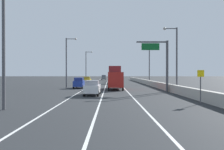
% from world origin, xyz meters
% --- Properties ---
extents(ground_plane, '(320.00, 320.00, 0.00)m').
position_xyz_m(ground_plane, '(0.00, 64.00, 0.00)').
color(ground_plane, '#26282B').
extents(lane_stripe_left, '(0.16, 130.00, 0.00)m').
position_xyz_m(lane_stripe_left, '(-5.50, 55.00, 0.00)').
color(lane_stripe_left, silver).
rests_on(lane_stripe_left, ground_plane).
extents(lane_stripe_center, '(0.16, 130.00, 0.00)m').
position_xyz_m(lane_stripe_center, '(-2.00, 55.00, 0.00)').
color(lane_stripe_center, silver).
rests_on(lane_stripe_center, ground_plane).
extents(lane_stripe_right, '(0.16, 130.00, 0.00)m').
position_xyz_m(lane_stripe_right, '(1.50, 55.00, 0.00)').
color(lane_stripe_right, silver).
rests_on(lane_stripe_right, ground_plane).
extents(jersey_barrier_right, '(0.60, 120.00, 1.10)m').
position_xyz_m(jersey_barrier_right, '(7.90, 40.00, 0.55)').
color(jersey_barrier_right, '#B2ADA3').
rests_on(jersey_barrier_right, ground_plane).
extents(overhead_sign_gantry, '(4.68, 0.36, 7.50)m').
position_xyz_m(overhead_sign_gantry, '(6.56, 32.52, 4.73)').
color(overhead_sign_gantry, '#47474C').
rests_on(overhead_sign_gantry, ground_plane).
extents(speed_advisory_sign, '(0.60, 0.11, 3.00)m').
position_xyz_m(speed_advisory_sign, '(7.00, 18.89, 1.76)').
color(speed_advisory_sign, '#4C4C51').
rests_on(speed_advisory_sign, ground_plane).
extents(lamp_post_right_second, '(2.14, 0.44, 9.52)m').
position_xyz_m(lamp_post_right_second, '(8.48, 32.72, 5.50)').
color(lamp_post_right_second, '#4C4C51').
rests_on(lamp_post_right_second, ground_plane).
extents(lamp_post_right_third, '(2.14, 0.44, 9.52)m').
position_xyz_m(lamp_post_right_third, '(8.28, 55.95, 5.50)').
color(lamp_post_right_third, '#4C4C51').
rests_on(lamp_post_right_third, ground_plane).
extents(lamp_post_left_near, '(2.14, 0.44, 9.52)m').
position_xyz_m(lamp_post_left_near, '(-8.70, 15.49, 5.50)').
color(lamp_post_left_near, '#4C4C51').
rests_on(lamp_post_left_near, ground_plane).
extents(lamp_post_left_mid, '(2.14, 0.44, 9.52)m').
position_xyz_m(lamp_post_left_mid, '(-9.17, 43.37, 5.50)').
color(lamp_post_left_mid, '#4C4C51').
rests_on(lamp_post_left_mid, ground_plane).
extents(lamp_post_left_far, '(2.14, 0.44, 9.52)m').
position_xyz_m(lamp_post_left_far, '(-8.23, 71.24, 5.50)').
color(lamp_post_left_far, '#4C4C51').
rests_on(lamp_post_left_far, ground_plane).
extents(car_blue_0, '(1.79, 4.79, 1.95)m').
position_xyz_m(car_blue_0, '(-6.71, 41.43, 0.98)').
color(car_blue_0, '#1E389E').
rests_on(car_blue_0, ground_plane).
extents(car_white_1, '(1.91, 4.52, 1.85)m').
position_xyz_m(car_white_1, '(-3.26, 27.25, 0.93)').
color(car_white_1, white).
rests_on(car_white_1, ground_plane).
extents(car_yellow_2, '(1.91, 4.22, 1.94)m').
position_xyz_m(car_yellow_2, '(-6.71, 55.21, 0.97)').
color(car_yellow_2, gold).
rests_on(car_yellow_2, ground_plane).
extents(car_silver_3, '(1.94, 4.00, 2.03)m').
position_xyz_m(car_silver_3, '(-0.77, 59.18, 1.01)').
color(car_silver_3, '#B7B7BC').
rests_on(car_silver_3, ground_plane).
extents(car_gray_4, '(1.98, 4.52, 2.05)m').
position_xyz_m(car_gray_4, '(-3.64, 94.75, 1.02)').
color(car_gray_4, slate).
rests_on(car_gray_4, ground_plane).
extents(car_black_5, '(1.89, 4.74, 2.14)m').
position_xyz_m(car_black_5, '(-0.39, 74.26, 1.06)').
color(car_black_5, black).
rests_on(car_black_5, ground_plane).
extents(box_truck, '(2.54, 7.69, 4.00)m').
position_xyz_m(box_truck, '(-0.23, 38.06, 1.82)').
color(box_truck, '#A51E19').
rests_on(box_truck, ground_plane).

